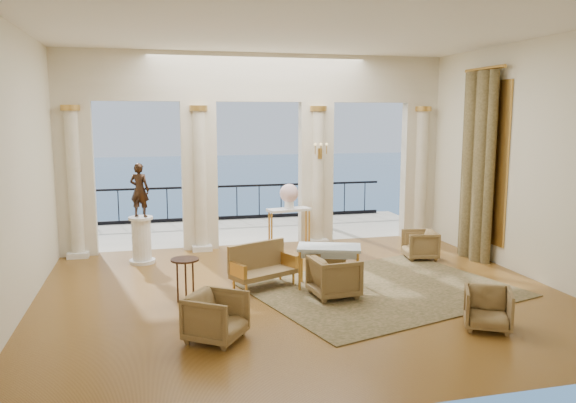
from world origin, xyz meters
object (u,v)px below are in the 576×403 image
object	(u,v)px
settee	(261,265)
armchair_c	(420,243)
armchair_b	(488,307)
console_table	(289,215)
game_table	(329,250)
statue	(140,190)
armchair_a	(216,315)
side_table	(185,265)
armchair_d	(334,275)
pedestal	(142,241)

from	to	relation	value
settee	armchair_c	bearing A→B (deg)	-7.19
armchair_c	armchair_b	bearing A→B (deg)	-3.47
settee	console_table	xyz separation A→B (m)	(1.21, 2.75, 0.39)
game_table	statue	xyz separation A→B (m)	(-3.30, 2.59, 0.87)
armchair_a	console_table	distance (m)	5.53
armchair_b	side_table	distance (m)	4.76
settee	game_table	xyz separation A→B (m)	(1.18, -0.34, 0.29)
statue	armchair_c	bearing A→B (deg)	-166.42
armchair_a	settee	size ratio (longest dim) A/B	0.56
settee	statue	xyz separation A→B (m)	(-2.12, 2.25, 1.16)
armchair_b	armchair_d	xyz separation A→B (m)	(-1.70, 1.94, 0.06)
armchair_b	armchair_d	size ratio (longest dim) A/B	0.85
armchair_c	side_table	distance (m)	5.42
console_table	armchair_d	bearing A→B (deg)	-102.72
settee	statue	distance (m)	3.30
settee	console_table	world-z (taller)	console_table
armchair_c	pedestal	xyz separation A→B (m)	(-5.86, 1.09, 0.13)
armchair_b	game_table	size ratio (longest dim) A/B	0.52
statue	side_table	xyz separation A→B (m)	(0.73, -2.83, -0.91)
game_table	pedestal	distance (m)	4.20
settee	pedestal	size ratio (longest dim) A/B	1.33
settee	side_table	xyz separation A→B (m)	(-1.39, -0.58, 0.25)
pedestal	statue	bearing A→B (deg)	-45.00
statue	side_table	size ratio (longest dim) A/B	1.49
armchair_a	settee	world-z (taller)	settee
armchair_b	armchair_d	world-z (taller)	armchair_d
armchair_a	settee	bearing A→B (deg)	9.79
armchair_d	pedestal	bearing A→B (deg)	41.05
armchair_d	settee	size ratio (longest dim) A/B	0.59
pedestal	side_table	distance (m)	2.92
side_table	armchair_c	bearing A→B (deg)	18.68
settee	armchair_a	bearing A→B (deg)	-139.89
game_table	pedestal	bearing A→B (deg)	161.49
armchair_d	console_table	world-z (taller)	console_table
armchair_d	console_table	size ratio (longest dim) A/B	0.73
armchair_c	game_table	bearing A→B (deg)	-49.98
armchair_a	armchair_b	world-z (taller)	armchair_a
pedestal	console_table	size ratio (longest dim) A/B	0.93
armchair_a	pedestal	size ratio (longest dim) A/B	0.74
settee	statue	bearing A→B (deg)	108.95
settee	statue	world-z (taller)	statue
armchair_c	game_table	size ratio (longest dim) A/B	0.54
armchair_a	armchair_d	size ratio (longest dim) A/B	0.95
armchair_d	statue	world-z (taller)	statue
armchair_b	settee	distance (m)	3.96
armchair_d	console_table	distance (m)	3.63
armchair_b	game_table	xyz separation A→B (m)	(-1.64, 2.44, 0.36)
armchair_b	side_table	size ratio (longest dim) A/B	0.87
armchair_c	settee	distance (m)	3.91
settee	pedestal	bearing A→B (deg)	108.95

